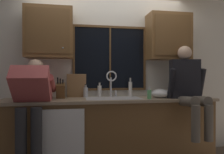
% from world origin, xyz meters
% --- Properties ---
extents(back_wall, '(5.39, 0.12, 2.55)m').
position_xyz_m(back_wall, '(0.00, 0.06, 1.27)').
color(back_wall, silver).
rests_on(back_wall, floor).
extents(window_glass, '(1.10, 0.02, 0.95)m').
position_xyz_m(window_glass, '(0.04, -0.01, 1.52)').
color(window_glass, black).
extents(window_frame_top, '(1.17, 0.02, 0.04)m').
position_xyz_m(window_frame_top, '(0.04, -0.02, 2.02)').
color(window_frame_top, brown).
extents(window_frame_bottom, '(1.17, 0.02, 0.04)m').
position_xyz_m(window_frame_bottom, '(0.04, -0.02, 1.03)').
color(window_frame_bottom, brown).
extents(window_frame_left, '(0.03, 0.02, 0.95)m').
position_xyz_m(window_frame_left, '(-0.52, -0.02, 1.52)').
color(window_frame_left, brown).
extents(window_frame_right, '(0.03, 0.02, 0.95)m').
position_xyz_m(window_frame_right, '(0.61, -0.02, 1.52)').
color(window_frame_right, brown).
extents(window_mullion_center, '(0.02, 0.02, 0.95)m').
position_xyz_m(window_mullion_center, '(0.04, -0.02, 1.52)').
color(window_mullion_center, brown).
extents(lower_cabinet_run, '(2.99, 0.58, 0.88)m').
position_xyz_m(lower_cabinet_run, '(0.00, -0.29, 0.44)').
color(lower_cabinet_run, brown).
rests_on(lower_cabinet_run, floor).
extents(countertop, '(3.05, 0.62, 0.04)m').
position_xyz_m(countertop, '(0.00, -0.31, 0.90)').
color(countertop, gray).
rests_on(countertop, lower_cabinet_run).
extents(dishwasher_front, '(0.60, 0.02, 0.74)m').
position_xyz_m(dishwasher_front, '(-0.69, -0.61, 0.46)').
color(dishwasher_front, white).
extents(upper_cabinet_left, '(0.66, 0.36, 0.72)m').
position_xyz_m(upper_cabinet_left, '(-0.87, -0.17, 1.86)').
color(upper_cabinet_left, brown).
extents(upper_cabinet_right, '(0.66, 0.36, 0.72)m').
position_xyz_m(upper_cabinet_right, '(0.95, -0.17, 1.86)').
color(upper_cabinet_right, brown).
extents(sink, '(0.80, 0.46, 0.21)m').
position_xyz_m(sink, '(0.04, -0.30, 0.82)').
color(sink, '#B7B7BC').
rests_on(sink, lower_cabinet_run).
extents(faucet, '(0.18, 0.09, 0.40)m').
position_xyz_m(faucet, '(0.05, -0.12, 1.17)').
color(faucet, silver).
rests_on(faucet, countertop).
extents(person_standing, '(0.53, 0.72, 1.48)m').
position_xyz_m(person_standing, '(-1.04, -0.58, 0.93)').
color(person_standing, '#262628').
rests_on(person_standing, floor).
extents(person_sitting_on_counter, '(0.54, 0.63, 1.26)m').
position_xyz_m(person_sitting_on_counter, '(1.07, -0.57, 1.10)').
color(person_sitting_on_counter, '#595147').
rests_on(person_sitting_on_counter, countertop).
extents(knife_block, '(0.12, 0.18, 0.32)m').
position_xyz_m(knife_block, '(-0.71, -0.21, 1.03)').
color(knife_block, brown).
rests_on(knife_block, countertop).
extents(cutting_board, '(0.29, 0.09, 0.35)m').
position_xyz_m(cutting_board, '(-0.48, -0.09, 1.09)').
color(cutting_board, '#997047').
rests_on(cutting_board, countertop).
extents(mixing_bowl, '(0.27, 0.27, 0.13)m').
position_xyz_m(mixing_bowl, '(0.74, -0.36, 0.98)').
color(mixing_bowl, silver).
rests_on(mixing_bowl, countertop).
extents(soap_dispenser, '(0.06, 0.07, 0.18)m').
position_xyz_m(soap_dispenser, '(0.52, -0.49, 0.99)').
color(soap_dispenser, '#59A566').
rests_on(soap_dispenser, countertop).
extents(bottle_green_glass, '(0.07, 0.07, 0.20)m').
position_xyz_m(bottle_green_glass, '(-0.35, -0.09, 1.00)').
color(bottle_green_glass, '#B7B7BC').
rests_on(bottle_green_glass, countertop).
extents(bottle_tall_clear, '(0.06, 0.06, 0.30)m').
position_xyz_m(bottle_tall_clear, '(0.34, -0.14, 1.04)').
color(bottle_tall_clear, silver).
rests_on(bottle_tall_clear, countertop).
extents(bottle_amber_small, '(0.06, 0.06, 0.23)m').
position_xyz_m(bottle_amber_small, '(-0.13, -0.09, 1.01)').
color(bottle_amber_small, silver).
rests_on(bottle_amber_small, countertop).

